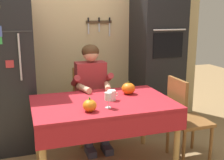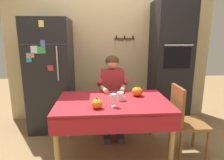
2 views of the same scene
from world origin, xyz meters
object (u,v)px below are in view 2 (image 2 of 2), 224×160
at_px(chair_right_side, 184,118).
at_px(wine_glass, 114,98).
at_px(wall_oven, 169,65).
at_px(seated_person, 112,88).
at_px(chair_behind_person, 112,98).
at_px(pumpkin_large, 97,104).
at_px(pumpkin_medium, 137,91).
at_px(coffee_mug, 120,96).
at_px(dining_table, 113,107).
at_px(refrigerator, 51,76).

height_order(chair_right_side, wine_glass, chair_right_side).
bearing_deg(chair_right_side, wall_oven, 81.43).
height_order(seated_person, wine_glass, seated_person).
xyz_separation_m(wall_oven, chair_behind_person, (-1.01, -0.13, -0.54)).
bearing_deg(pumpkin_large, pumpkin_medium, 38.00).
distance_m(chair_behind_person, seated_person, 0.29).
distance_m(wall_oven, chair_behind_person, 1.15).
bearing_deg(coffee_mug, wall_oven, 43.29).
relative_size(coffee_mug, pumpkin_medium, 0.76).
height_order(dining_table, chair_behind_person, chair_behind_person).
xyz_separation_m(refrigerator, dining_table, (0.95, -0.88, -0.24)).
relative_size(pumpkin_large, pumpkin_medium, 0.89).
xyz_separation_m(wall_oven, chair_right_side, (-0.15, -0.99, -0.54)).
xyz_separation_m(pumpkin_large, pumpkin_medium, (0.54, 0.42, 0.01)).
relative_size(refrigerator, wine_glass, 11.97).
distance_m(wall_oven, coffee_mug, 1.34).
height_order(coffee_mug, wine_glass, wine_glass).
height_order(chair_behind_person, pumpkin_medium, chair_behind_person).
bearing_deg(pumpkin_large, wine_glass, 12.12).
relative_size(seated_person, wine_glass, 8.28).
relative_size(refrigerator, chair_behind_person, 1.94).
bearing_deg(pumpkin_large, seated_person, 74.23).
distance_m(wine_glass, pumpkin_medium, 0.52).
bearing_deg(seated_person, pumpkin_medium, -54.06).
bearing_deg(coffee_mug, chair_behind_person, 94.21).
xyz_separation_m(chair_behind_person, wine_glass, (-0.05, -0.99, 0.34)).
bearing_deg(refrigerator, wall_oven, 1.14).
bearing_deg(seated_person, refrigerator, 164.23).
height_order(wall_oven, wine_glass, wall_oven).
height_order(wall_oven, seated_person, wall_oven).
height_order(coffee_mug, pumpkin_large, pumpkin_large).
distance_m(dining_table, pumpkin_large, 0.34).
bearing_deg(chair_right_side, chair_behind_person, 135.07).
bearing_deg(dining_table, wall_oven, 41.31).
bearing_deg(chair_right_side, coffee_mug, 173.58).
height_order(refrigerator, chair_behind_person, refrigerator).
xyz_separation_m(chair_right_side, pumpkin_large, (-1.10, -0.17, 0.28)).
bearing_deg(coffee_mug, wine_glass, -115.86).
bearing_deg(wall_oven, seated_person, -162.49).
xyz_separation_m(wall_oven, dining_table, (-1.05, -0.92, -0.39)).
xyz_separation_m(refrigerator, pumpkin_large, (0.75, -1.12, -0.10)).
distance_m(chair_behind_person, pumpkin_medium, 0.74).
xyz_separation_m(chair_behind_person, coffee_mug, (0.06, -0.77, 0.28)).
height_order(refrigerator, dining_table, refrigerator).
xyz_separation_m(wall_oven, seated_person, (-1.01, -0.32, -0.31)).
relative_size(dining_table, pumpkin_medium, 9.37).
relative_size(wine_glass, pumpkin_large, 1.14).
xyz_separation_m(wine_glass, pumpkin_medium, (0.35, 0.38, -0.04)).
bearing_deg(pumpkin_medium, chair_right_side, -24.38).
bearing_deg(wine_glass, dining_table, 86.94).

